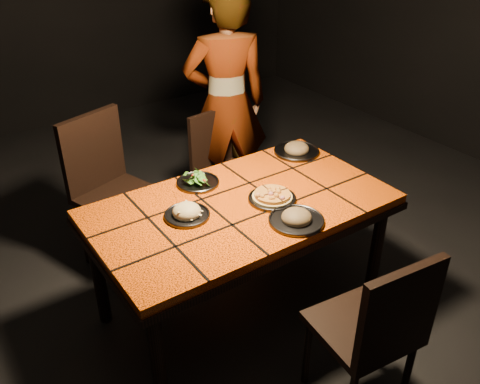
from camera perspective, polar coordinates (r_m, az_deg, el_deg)
room_shell at (r=2.42m, az=0.18°, el=14.11°), size 6.04×7.04×3.08m
dining_table at (r=2.77m, az=0.15°, el=-2.58°), size 1.62×0.92×0.75m
chair_near at (r=2.40m, az=15.11°, el=-14.40°), size 0.46×0.46×0.93m
chair_far_left at (r=3.39m, az=-14.62°, el=1.19°), size 0.58×0.58×1.01m
chair_far_right at (r=3.74m, az=-2.32°, el=3.44°), size 0.43×0.43×0.85m
diner at (r=3.76m, az=-1.57°, el=9.84°), size 0.72×0.59×1.71m
plate_pizza at (r=2.75m, az=3.63°, el=-0.58°), size 0.26×0.26×0.04m
plate_pasta at (r=2.61m, az=-5.98°, el=-2.36°), size 0.24×0.24×0.08m
plate_salad at (r=2.90m, az=-4.77°, el=1.36°), size 0.25×0.25×0.07m
plate_mushroom_a at (r=2.57m, az=6.36°, el=-2.89°), size 0.28×0.28×0.09m
plate_mushroom_b at (r=3.27m, az=6.38°, el=4.82°), size 0.29×0.29×0.10m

